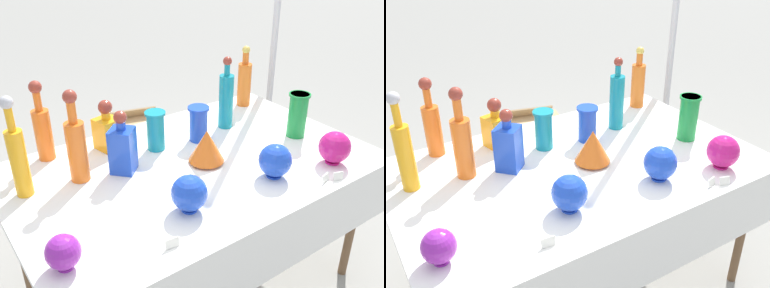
# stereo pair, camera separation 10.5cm
# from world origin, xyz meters

# --- Properties ---
(ground_plane) EXTENTS (40.00, 40.00, 0.00)m
(ground_plane) POSITION_xyz_m (0.00, 0.00, 0.00)
(ground_plane) COLOR gray
(display_table) EXTENTS (1.67, 1.05, 0.76)m
(display_table) POSITION_xyz_m (0.00, -0.03, 0.70)
(display_table) COLOR white
(display_table) RESTS_ON ground
(tall_bottle_0) EXTENTS (0.08, 0.08, 0.39)m
(tall_bottle_0) POSITION_xyz_m (0.38, 0.22, 0.92)
(tall_bottle_0) COLOR teal
(tall_bottle_0) RESTS_ON display_table
(tall_bottle_1) EXTENTS (0.08, 0.08, 0.41)m
(tall_bottle_1) POSITION_xyz_m (-0.47, 0.17, 0.93)
(tall_bottle_1) COLOR orange
(tall_bottle_1) RESTS_ON display_table
(tall_bottle_2) EXTENTS (0.08, 0.08, 0.36)m
(tall_bottle_2) POSITION_xyz_m (0.66, 0.39, 0.91)
(tall_bottle_2) COLOR orange
(tall_bottle_2) RESTS_ON display_table
(tall_bottle_3) EXTENTS (0.07, 0.07, 0.43)m
(tall_bottle_3) POSITION_xyz_m (-0.70, 0.19, 0.94)
(tall_bottle_3) COLOR orange
(tall_bottle_3) RESTS_ON display_table
(tall_bottle_4) EXTENTS (0.08, 0.08, 0.38)m
(tall_bottle_4) POSITION_xyz_m (-0.53, 0.44, 0.92)
(tall_bottle_4) COLOR orange
(tall_bottle_4) RESTS_ON display_table
(square_decanter_0) EXTENTS (0.13, 0.13, 0.25)m
(square_decanter_0) POSITION_xyz_m (-0.24, 0.36, 0.86)
(square_decanter_0) COLOR orange
(square_decanter_0) RESTS_ON display_table
(square_decanter_1) EXTENTS (0.14, 0.14, 0.29)m
(square_decanter_1) POSITION_xyz_m (-0.28, 0.12, 0.88)
(square_decanter_1) COLOR blue
(square_decanter_1) RESTS_ON display_table
(slender_vase_0) EXTENTS (0.11, 0.11, 0.23)m
(slender_vase_0) POSITION_xyz_m (0.60, -0.08, 0.88)
(slender_vase_0) COLOR #198C38
(slender_vase_0) RESTS_ON display_table
(slender_vase_1) EXTENTS (0.10, 0.10, 0.20)m
(slender_vase_1) POSITION_xyz_m (-0.06, 0.22, 0.87)
(slender_vase_1) COLOR teal
(slender_vase_1) RESTS_ON display_table
(slender_vase_2) EXTENTS (0.11, 0.11, 0.18)m
(slender_vase_2) POSITION_xyz_m (0.16, 0.17, 0.86)
(slender_vase_2) COLOR blue
(slender_vase_2) RESTS_ON display_table
(fluted_vase_0) EXTENTS (0.17, 0.17, 0.16)m
(fluted_vase_0) POSITION_xyz_m (0.06, -0.03, 0.85)
(fluted_vase_0) COLOR orange
(fluted_vase_0) RESTS_ON display_table
(round_bowl_0) EXTENTS (0.14, 0.14, 0.15)m
(round_bowl_0) POSITION_xyz_m (-0.22, -0.29, 0.84)
(round_bowl_0) COLOR blue
(round_bowl_0) RESTS_ON display_table
(round_bowl_1) EXTENTS (0.15, 0.15, 0.15)m
(round_bowl_1) POSITION_xyz_m (0.23, -0.30, 0.84)
(round_bowl_1) COLOR blue
(round_bowl_1) RESTS_ON display_table
(round_bowl_2) EXTENTS (0.15, 0.15, 0.15)m
(round_bowl_2) POSITION_xyz_m (0.53, -0.37, 0.84)
(round_bowl_2) COLOR #C61972
(round_bowl_2) RESTS_ON display_table
(round_bowl_3) EXTENTS (0.12, 0.12, 0.12)m
(round_bowl_3) POSITION_xyz_m (-0.72, -0.31, 0.83)
(round_bowl_3) COLOR purple
(round_bowl_3) RESTS_ON display_table
(price_tag_left) EXTENTS (0.05, 0.03, 0.04)m
(price_tag_left) POSITION_xyz_m (0.43, -0.48, 0.78)
(price_tag_left) COLOR white
(price_tag_left) RESTS_ON display_table
(price_tag_center) EXTENTS (0.05, 0.02, 0.03)m
(price_tag_center) POSITION_xyz_m (0.38, -0.46, 0.78)
(price_tag_center) COLOR white
(price_tag_center) RESTS_ON display_table
(price_tag_right) EXTENTS (0.05, 0.02, 0.04)m
(price_tag_right) POSITION_xyz_m (-0.39, -0.43, 0.78)
(price_tag_right) COLOR white
(price_tag_right) RESTS_ON display_table
(cardboard_box_behind_left) EXTENTS (0.56, 0.48, 0.36)m
(cardboard_box_behind_left) POSITION_xyz_m (0.05, 0.90, 0.14)
(cardboard_box_behind_left) COLOR tan
(cardboard_box_behind_left) RESTS_ON ground
(cardboard_box_behind_right) EXTENTS (0.52, 0.50, 0.47)m
(cardboard_box_behind_right) POSITION_xyz_m (0.39, 1.25, 0.19)
(cardboard_box_behind_right) COLOR tan
(cardboard_box_behind_right) RESTS_ON ground
(canopy_pole) EXTENTS (0.18, 0.18, 2.56)m
(canopy_pole) POSITION_xyz_m (1.18, 0.67, 1.02)
(canopy_pole) COLOR silver
(canopy_pole) RESTS_ON ground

